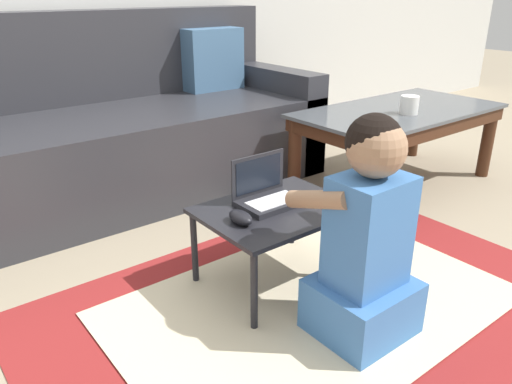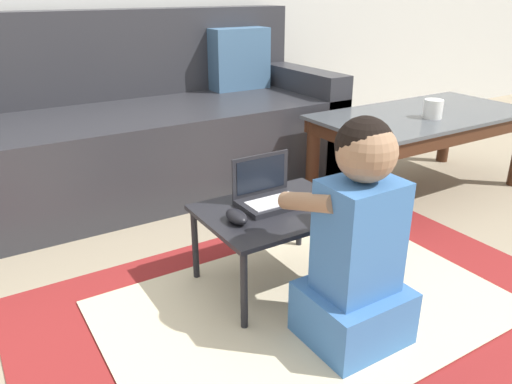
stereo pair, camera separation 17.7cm
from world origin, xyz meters
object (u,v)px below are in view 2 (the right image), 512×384
computer_mouse (237,217)px  laptop_desk (276,217)px  cup_on_table (433,109)px  coffee_table (423,125)px  person_seated (357,247)px  laptop (269,196)px  couch (139,131)px

computer_mouse → laptop_desk: bearing=6.5°
cup_on_table → laptop_desk: bearing=-166.3°
coffee_table → person_seated: 1.39m
cup_on_table → computer_mouse: bearing=-167.3°
laptop → person_seated: 0.45m
coffee_table → laptop: bearing=-164.9°
coffee_table → person_seated: (-1.16, -0.76, -0.04)m
computer_mouse → cup_on_table: 1.34m
coffee_table → laptop_desk: size_ratio=2.19×
coffee_table → cup_on_table: 0.16m
laptop → coffee_table: bearing=15.1°
coffee_table → computer_mouse: (-1.36, -0.39, -0.04)m
couch → laptop_desk: bearing=-86.5°
laptop_desk → laptop: size_ratio=2.24×
laptop_desk → person_seated: size_ratio=0.74×
couch → cup_on_table: (1.20, -0.96, 0.16)m
couch → person_seated: 1.62m
computer_mouse → cup_on_table: cup_on_table is taller
couch → laptop: bearing=-86.3°
laptop → person_seated: bearing=-87.6°
couch → computer_mouse: size_ratio=20.49×
laptop_desk → coffee_table: bearing=17.4°
computer_mouse → cup_on_table: bearing=12.7°
person_seated → coffee_table: bearing=33.4°
computer_mouse → person_seated: bearing=-62.1°
coffee_table → laptop: 1.22m
coffee_table → person_seated: person_seated is taller
coffee_table → laptop_desk: 1.24m
coffee_table → computer_mouse: 1.41m
coffee_table → cup_on_table: (-0.06, -0.10, 0.11)m
cup_on_table → person_seated: bearing=-148.8°
person_seated → couch: bearing=93.4°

